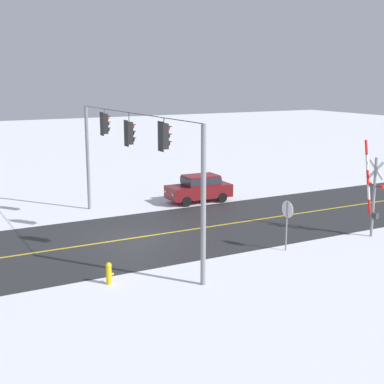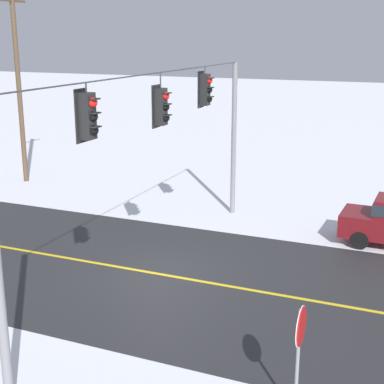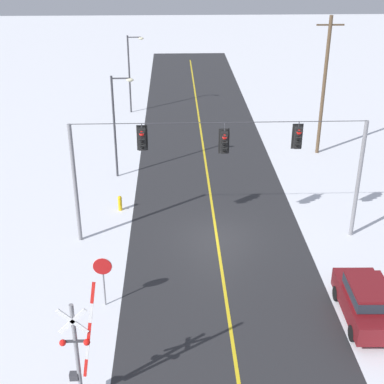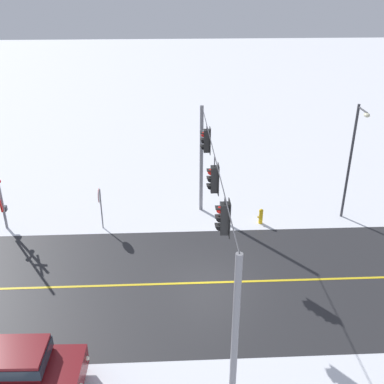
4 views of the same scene
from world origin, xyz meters
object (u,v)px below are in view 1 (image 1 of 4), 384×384
Objects in this scene: stop_sign at (287,214)px; railroad_crossing at (373,191)px; fire_hydrant at (109,273)px; parked_car_maroon at (199,187)px.

railroad_crossing is (-0.16, -5.21, 0.59)m from stop_sign.
stop_sign reaches higher than fire_hydrant.
stop_sign is 5.25m from railroad_crossing.
stop_sign is 2.67× the size of fire_hydrant.
fire_hydrant is at bearing 136.98° from parked_car_maroon.
parked_car_maroon is 4.82× the size of fire_hydrant.
parked_car_maroon is (10.63, -1.33, -0.76)m from stop_sign.
fire_hydrant is (0.08, 13.88, -1.83)m from railroad_crossing.
fire_hydrant is (-10.72, 10.00, -0.49)m from parked_car_maroon.
fire_hydrant is at bearing 90.56° from stop_sign.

